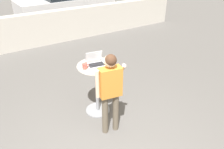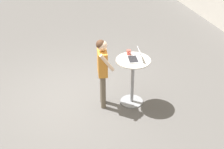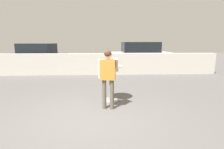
{
  "view_description": "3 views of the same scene",
  "coord_description": "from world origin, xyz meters",
  "px_view_note": "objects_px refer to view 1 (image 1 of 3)",
  "views": [
    {
      "loc": [
        -1.24,
        -2.11,
        2.97
      ],
      "look_at": [
        0.58,
        0.78,
        1.05
      ],
      "focal_mm": 35.0,
      "sensor_mm": 36.0,
      "label": 1
    },
    {
      "loc": [
        5.86,
        -0.8,
        4.21
      ],
      "look_at": [
        0.57,
        0.71,
        0.86
      ],
      "focal_mm": 50.0,
      "sensor_mm": 36.0,
      "label": 2
    },
    {
      "loc": [
        0.28,
        -3.95,
        1.79
      ],
      "look_at": [
        0.51,
        0.63,
        0.93
      ],
      "focal_mm": 28.0,
      "sensor_mm": 36.0,
      "label": 3
    }
  ],
  "objects_px": {
    "coffee_mug": "(85,66)",
    "standing_person": "(110,86)",
    "laptop": "(95,62)",
    "cafe_table": "(97,83)",
    "parked_car_further_down": "(67,2)"
  },
  "relations": [
    {
      "from": "coffee_mug",
      "to": "standing_person",
      "type": "bearing_deg",
      "value": -75.68
    },
    {
      "from": "laptop",
      "to": "coffee_mug",
      "type": "bearing_deg",
      "value": -165.31
    },
    {
      "from": "cafe_table",
      "to": "laptop",
      "type": "height_order",
      "value": "laptop"
    },
    {
      "from": "coffee_mug",
      "to": "parked_car_further_down",
      "type": "distance_m",
      "value": 7.5
    },
    {
      "from": "laptop",
      "to": "standing_person",
      "type": "distance_m",
      "value": 0.71
    },
    {
      "from": "cafe_table",
      "to": "standing_person",
      "type": "relative_size",
      "value": 0.69
    },
    {
      "from": "cafe_table",
      "to": "coffee_mug",
      "type": "height_order",
      "value": "coffee_mug"
    },
    {
      "from": "coffee_mug",
      "to": "parked_car_further_down",
      "type": "bearing_deg",
      "value": 70.77
    },
    {
      "from": "coffee_mug",
      "to": "laptop",
      "type": "bearing_deg",
      "value": 14.69
    },
    {
      "from": "standing_person",
      "to": "parked_car_further_down",
      "type": "xyz_separation_m",
      "value": [
        2.31,
        7.7,
        -0.11
      ]
    },
    {
      "from": "cafe_table",
      "to": "parked_car_further_down",
      "type": "bearing_deg",
      "value": 72.5
    },
    {
      "from": "laptop",
      "to": "coffee_mug",
      "type": "relative_size",
      "value": 2.82
    },
    {
      "from": "standing_person",
      "to": "cafe_table",
      "type": "bearing_deg",
      "value": 82.63
    },
    {
      "from": "laptop",
      "to": "coffee_mug",
      "type": "height_order",
      "value": "laptop"
    },
    {
      "from": "laptop",
      "to": "standing_person",
      "type": "bearing_deg",
      "value": -97.57
    }
  ]
}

